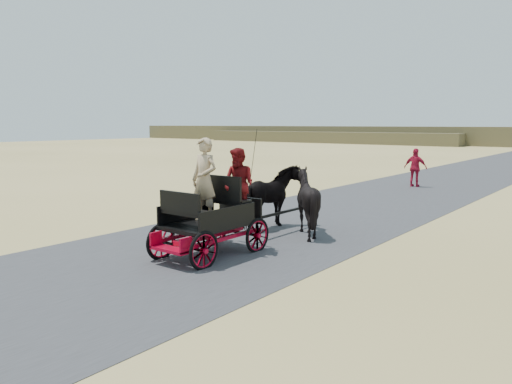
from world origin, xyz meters
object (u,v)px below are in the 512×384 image
Objects in this scene: carriage at (210,239)px; horse_right at (307,202)px; horse_left at (272,198)px; pedestrian at (415,168)px.

horse_right is (0.55, 3.00, 0.49)m from carriage.
horse_left is 1.18× the size of horse_right.
pedestrian reaches higher than carriage.
carriage is 3.09m from horse_right.
pedestrian is (-1.32, 11.19, 0.01)m from horse_right.
pedestrian is at bearing -83.27° from horse_right.
horse_right is 11.27m from pedestrian.
carriage is at bearing 100.39° from horse_left.
carriage is 3.09m from horse_left.
horse_left reaches higher than carriage.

